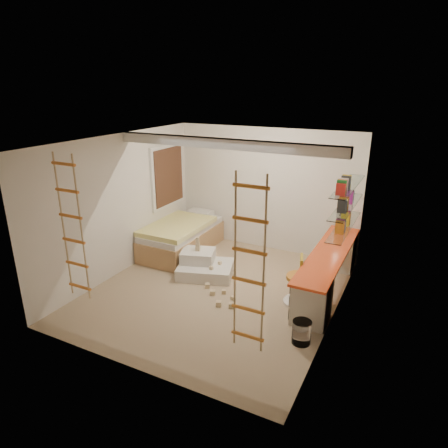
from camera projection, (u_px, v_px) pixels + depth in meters
The scene contains 15 objects.
floor at pixel (216, 291), 6.99m from camera, with size 4.50×4.50×0.00m, color tan.
ceiling_beam at pixel (224, 144), 6.40m from camera, with size 4.00×0.18×0.16m, color white.
window_frame at pixel (167, 176), 8.57m from camera, with size 0.06×1.15×1.35m, color white.
window_blind at pixel (169, 176), 8.56m from camera, with size 0.02×1.00×1.20m, color #4C2D1E.
rope_ladder_left at pixel (72, 229), 5.59m from camera, with size 0.41×0.04×2.13m, color orange, non-canonical shape.
rope_ladder_right at pixel (249, 266), 4.44m from camera, with size 0.41×0.04×2.13m, color orange, non-canonical shape.
waste_bin at pixel (302, 332), 5.55m from camera, with size 0.27×0.27×0.34m, color white.
desk at pixel (328, 270), 6.85m from camera, with size 0.56×2.80×0.75m.
shelves at pixel (346, 206), 6.65m from camera, with size 0.25×1.80×0.71m.
bed at pixel (182, 237), 8.54m from camera, with size 1.02×2.00×0.69m.
task_lamp at pixel (341, 214), 7.43m from camera, with size 0.14×0.36×0.57m.
swivel_chair at pixel (299, 287), 6.50m from camera, with size 0.61×0.61×0.82m.
play_platform at pixel (203, 266), 7.55m from camera, with size 1.19×1.05×0.44m.
toy_blocks at pixel (211, 273), 7.10m from camera, with size 1.25×1.06×0.71m.
books at pixel (347, 200), 6.61m from camera, with size 0.14×0.70×0.92m.
Camera 1 is at (2.92, -5.47, 3.45)m, focal length 32.00 mm.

